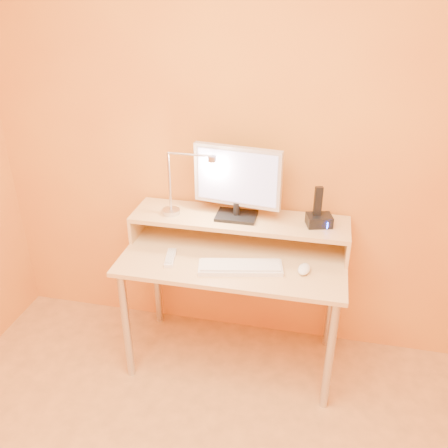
% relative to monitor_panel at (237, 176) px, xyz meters
% --- Properties ---
extents(wall_back, '(3.00, 0.04, 2.50)m').
position_rel_monitor_panel_xyz_m(wall_back, '(0.02, 0.16, 0.13)').
color(wall_back, gold).
rests_on(wall_back, floor).
extents(desk_leg_fl, '(0.04, 0.04, 0.69)m').
position_rel_monitor_panel_xyz_m(desk_leg_fl, '(-0.53, -0.41, -0.77)').
color(desk_leg_fl, silver).
rests_on(desk_leg_fl, floor).
extents(desk_leg_fr, '(0.04, 0.04, 0.69)m').
position_rel_monitor_panel_xyz_m(desk_leg_fr, '(0.57, -0.41, -0.77)').
color(desk_leg_fr, silver).
rests_on(desk_leg_fr, floor).
extents(desk_leg_bl, '(0.04, 0.04, 0.69)m').
position_rel_monitor_panel_xyz_m(desk_leg_bl, '(-0.53, 0.09, -0.77)').
color(desk_leg_bl, silver).
rests_on(desk_leg_bl, floor).
extents(desk_leg_br, '(0.04, 0.04, 0.69)m').
position_rel_monitor_panel_xyz_m(desk_leg_br, '(0.57, 0.09, -0.77)').
color(desk_leg_br, silver).
rests_on(desk_leg_br, floor).
extents(desk_lower, '(1.20, 0.60, 0.02)m').
position_rel_monitor_panel_xyz_m(desk_lower, '(0.02, -0.16, -0.41)').
color(desk_lower, tan).
rests_on(desk_lower, floor).
extents(shelf_riser_left, '(0.02, 0.30, 0.14)m').
position_rel_monitor_panel_xyz_m(shelf_riser_left, '(-0.57, -0.01, -0.33)').
color(shelf_riser_left, tan).
rests_on(shelf_riser_left, desk_lower).
extents(shelf_riser_right, '(0.02, 0.30, 0.14)m').
position_rel_monitor_panel_xyz_m(shelf_riser_right, '(0.61, -0.01, -0.33)').
color(shelf_riser_right, tan).
rests_on(shelf_riser_right, desk_lower).
extents(desk_shelf, '(1.20, 0.30, 0.02)m').
position_rel_monitor_panel_xyz_m(desk_shelf, '(0.02, -0.01, -0.25)').
color(desk_shelf, tan).
rests_on(desk_shelf, desk_lower).
extents(monitor_foot, '(0.22, 0.16, 0.02)m').
position_rel_monitor_panel_xyz_m(monitor_foot, '(-0.00, -0.01, -0.23)').
color(monitor_foot, black).
rests_on(monitor_foot, desk_shelf).
extents(monitor_neck, '(0.04, 0.04, 0.07)m').
position_rel_monitor_panel_xyz_m(monitor_neck, '(-0.00, -0.01, -0.19)').
color(monitor_neck, black).
rests_on(monitor_neck, monitor_foot).
extents(monitor_panel, '(0.48, 0.10, 0.33)m').
position_rel_monitor_panel_xyz_m(monitor_panel, '(0.00, 0.00, 0.00)').
color(monitor_panel, silver).
rests_on(monitor_panel, monitor_neck).
extents(monitor_back, '(0.43, 0.07, 0.28)m').
position_rel_monitor_panel_xyz_m(monitor_back, '(-0.00, 0.02, 0.00)').
color(monitor_back, black).
rests_on(monitor_back, monitor_panel).
extents(monitor_screen, '(0.43, 0.06, 0.28)m').
position_rel_monitor_panel_xyz_m(monitor_screen, '(-0.00, -0.02, 0.00)').
color(monitor_screen, '#B9BAFD').
rests_on(monitor_screen, monitor_panel).
extents(lamp_base, '(0.10, 0.10, 0.02)m').
position_rel_monitor_panel_xyz_m(lamp_base, '(-0.37, -0.04, -0.23)').
color(lamp_base, silver).
rests_on(lamp_base, desk_shelf).
extents(lamp_post, '(0.01, 0.01, 0.33)m').
position_rel_monitor_panel_xyz_m(lamp_post, '(-0.37, -0.04, -0.05)').
color(lamp_post, silver).
rests_on(lamp_post, lamp_base).
extents(lamp_arm, '(0.24, 0.01, 0.01)m').
position_rel_monitor_panel_xyz_m(lamp_arm, '(-0.25, -0.04, 0.12)').
color(lamp_arm, silver).
rests_on(lamp_arm, lamp_post).
extents(lamp_head, '(0.04, 0.04, 0.03)m').
position_rel_monitor_panel_xyz_m(lamp_head, '(-0.13, -0.04, 0.10)').
color(lamp_head, silver).
rests_on(lamp_head, lamp_arm).
extents(lamp_bulb, '(0.03, 0.03, 0.00)m').
position_rel_monitor_panel_xyz_m(lamp_bulb, '(-0.13, -0.04, 0.09)').
color(lamp_bulb, '#FFEAC6').
rests_on(lamp_bulb, lamp_head).
extents(phone_dock, '(0.15, 0.13, 0.06)m').
position_rel_monitor_panel_xyz_m(phone_dock, '(0.45, -0.01, -0.21)').
color(phone_dock, black).
rests_on(phone_dock, desk_shelf).
extents(phone_handset, '(0.05, 0.03, 0.16)m').
position_rel_monitor_panel_xyz_m(phone_handset, '(0.43, -0.01, -0.10)').
color(phone_handset, black).
rests_on(phone_handset, phone_dock).
extents(phone_led, '(0.01, 0.00, 0.04)m').
position_rel_monitor_panel_xyz_m(phone_led, '(0.49, -0.06, -0.21)').
color(phone_led, '#2E4CFF').
rests_on(phone_led, phone_dock).
extents(keyboard, '(0.45, 0.22, 0.02)m').
position_rel_monitor_panel_xyz_m(keyboard, '(0.08, -0.28, -0.39)').
color(keyboard, silver).
rests_on(keyboard, desk_lower).
extents(mouse, '(0.07, 0.12, 0.04)m').
position_rel_monitor_panel_xyz_m(mouse, '(0.40, -0.24, -0.38)').
color(mouse, white).
rests_on(mouse, desk_lower).
extents(remote_control, '(0.07, 0.18, 0.02)m').
position_rel_monitor_panel_xyz_m(remote_control, '(-0.31, -0.26, -0.39)').
color(remote_control, silver).
rests_on(remote_control, desk_lower).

